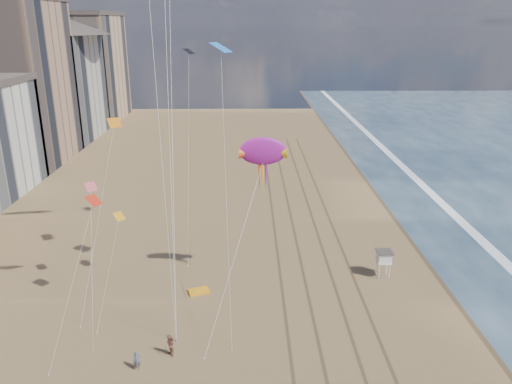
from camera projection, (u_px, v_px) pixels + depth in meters
wet_sand at (433, 226)px, 63.12m from camera, size 260.00×260.00×0.00m
foam at (466, 226)px, 63.18m from camera, size 260.00×260.00×0.00m
tracks at (314, 263)px, 53.42m from camera, size 7.68×120.00×0.01m
lifeguard_stand at (384, 257)px, 49.97m from camera, size 1.57×1.57×2.84m
grounded_kite at (199, 291)px, 47.70m from camera, size 2.21×1.77×0.22m
show_kite at (263, 152)px, 44.27m from camera, size 4.58×5.98×17.42m
kite_flyer_a at (137, 360)px, 36.92m from camera, size 0.67×0.56×1.56m
kite_flyer_b at (170, 346)px, 38.35m from camera, size 1.08×1.13×1.83m
small_kites at (144, 126)px, 44.65m from camera, size 13.65×16.56×16.56m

